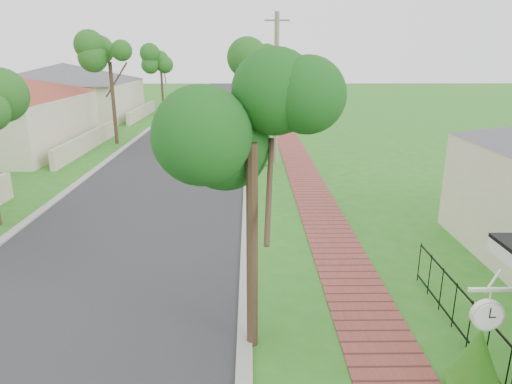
% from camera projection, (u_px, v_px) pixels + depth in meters
% --- Properties ---
extents(road, '(7.00, 120.00, 0.02)m').
position_uv_depth(road, '(185.00, 150.00, 26.49)').
color(road, '#28282B').
rests_on(road, ground).
extents(kerb_right, '(0.30, 120.00, 0.10)m').
position_uv_depth(kerb_right, '(248.00, 150.00, 26.53)').
color(kerb_right, '#9E9E99').
rests_on(kerb_right, ground).
extents(kerb_left, '(0.30, 120.00, 0.10)m').
position_uv_depth(kerb_left, '(122.00, 150.00, 26.44)').
color(kerb_left, '#9E9E99').
rests_on(kerb_left, ground).
extents(sidewalk, '(1.50, 120.00, 0.03)m').
position_uv_depth(sidewalk, '(292.00, 150.00, 26.57)').
color(sidewalk, '#98403D').
rests_on(sidewalk, ground).
extents(picket_fence, '(0.03, 8.02, 1.00)m').
position_uv_depth(picket_fence, '(508.00, 370.00, 7.31)').
color(picket_fence, black).
rests_on(picket_fence, ground).
extents(street_trees, '(10.70, 37.65, 5.89)m').
position_uv_depth(street_trees, '(197.00, 66.00, 31.71)').
color(street_trees, '#382619').
rests_on(street_trees, ground).
extents(far_house_grey, '(15.56, 15.56, 4.60)m').
position_uv_depth(far_house_grey, '(66.00, 90.00, 39.03)').
color(far_house_grey, beige).
rests_on(far_house_grey, ground).
extents(parked_car_red, '(2.55, 4.54, 1.46)m').
position_uv_depth(parked_car_red, '(234.00, 110.00, 38.63)').
color(parked_car_red, maroon).
rests_on(parked_car_red, ground).
extents(parked_car_white, '(1.58, 4.51, 1.48)m').
position_uv_depth(parked_car_white, '(246.00, 109.00, 39.75)').
color(parked_car_white, silver).
rests_on(parked_car_white, ground).
extents(near_tree, '(1.96, 1.96, 5.04)m').
position_uv_depth(near_tree, '(252.00, 139.00, 7.67)').
color(near_tree, '#382619').
rests_on(near_tree, ground).
extents(utility_pole, '(1.20, 0.24, 7.28)m').
position_uv_depth(utility_pole, '(276.00, 89.00, 22.59)').
color(utility_pole, gray).
rests_on(utility_pole, ground).
extents(station_clock, '(0.76, 0.13, 0.65)m').
position_uv_depth(station_clock, '(488.00, 313.00, 6.31)').
color(station_clock, white).
rests_on(station_clock, ground).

